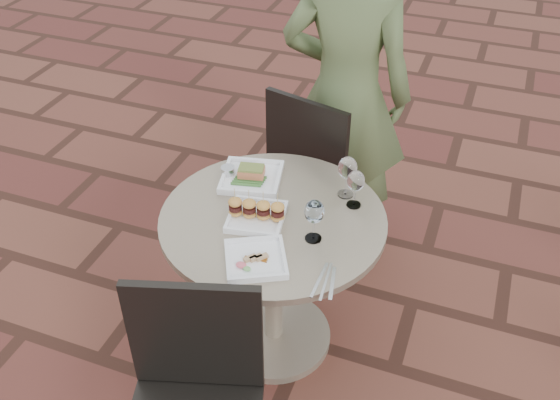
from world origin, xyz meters
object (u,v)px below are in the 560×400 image
(cafe_table, at_px, (273,262))
(diner, at_px, (346,95))
(chair_far, at_px, (317,160))
(plate_tuna, at_px, (255,259))
(plate_sliders, at_px, (256,213))
(chair_near, at_px, (194,391))
(plate_salmon, at_px, (251,176))

(cafe_table, height_order, diner, diner)
(cafe_table, xyz_separation_m, chair_far, (-0.04, 0.69, 0.07))
(chair_far, distance_m, diner, 0.35)
(cafe_table, distance_m, plate_tuna, 0.37)
(diner, height_order, plate_sliders, diner)
(plate_sliders, relative_size, plate_tuna, 0.85)
(cafe_table, bearing_deg, plate_sliders, -144.16)
(cafe_table, xyz_separation_m, chair_near, (0.00, -0.73, 0.07))
(chair_far, xyz_separation_m, plate_tuna, (0.07, -0.96, 0.19))
(chair_far, height_order, diner, diner)
(diner, xyz_separation_m, plate_tuna, (-0.02, -1.08, -0.12))
(chair_far, height_order, plate_sliders, chair_far)
(diner, height_order, plate_salmon, diner)
(plate_salmon, height_order, plate_tuna, plate_salmon)
(plate_sliders, bearing_deg, chair_near, -85.33)
(chair_near, relative_size, plate_sliders, 3.74)
(cafe_table, height_order, chair_near, chair_near)
(plate_salmon, bearing_deg, diner, 69.86)
(plate_sliders, height_order, plate_tuna, plate_sliders)
(diner, relative_size, plate_sliders, 6.96)
(chair_near, height_order, plate_sliders, chair_near)
(chair_far, xyz_separation_m, chair_near, (0.04, -1.42, 0.00))
(cafe_table, xyz_separation_m, plate_tuna, (0.03, -0.26, 0.26))
(chair_far, distance_m, chair_near, 1.42)
(plate_sliders, bearing_deg, plate_tuna, -68.61)
(chair_near, distance_m, plate_salmon, 0.96)
(plate_tuna, bearing_deg, chair_far, 94.23)
(cafe_table, relative_size, plate_tuna, 3.09)
(cafe_table, height_order, plate_tuna, plate_tuna)
(chair_near, relative_size, diner, 0.54)
(chair_near, xyz_separation_m, plate_salmon, (-0.18, 0.92, 0.20))
(chair_far, xyz_separation_m, plate_sliders, (-0.02, -0.73, 0.21))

